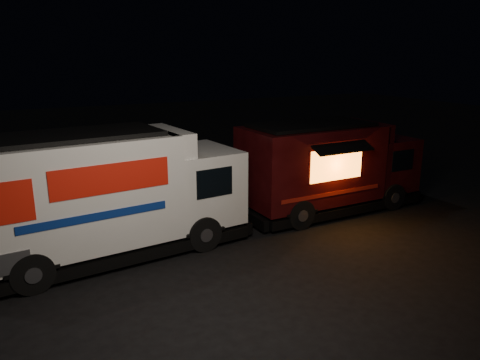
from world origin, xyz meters
TOP-DOWN VIEW (x-y plane):
  - ground at (0.00, 0.00)m, footprint 80.00×80.00m
  - white_truck at (-2.64, 1.49)m, footprint 7.85×3.36m
  - red_truck at (4.99, 1.89)m, footprint 6.82×2.67m

SIDE VIEW (x-z plane):
  - ground at x=0.00m, z-range 0.00..0.00m
  - red_truck at x=4.99m, z-range 0.00..3.14m
  - white_truck at x=-2.64m, z-range 0.00..3.46m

